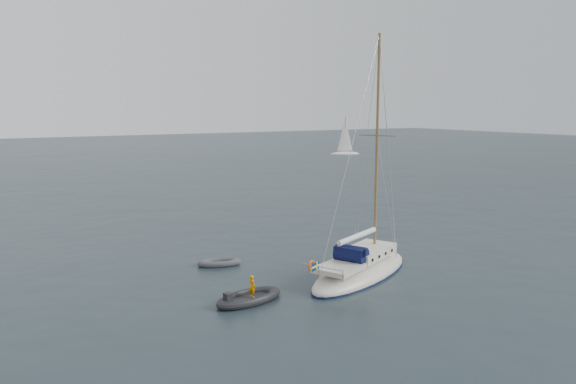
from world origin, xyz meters
TOP-DOWN VIEW (x-y plane):
  - ground at (0.00, 0.00)m, footprint 300.00×300.00m
  - sailboat at (2.20, -2.89)m, footprint 9.34×2.80m
  - dinghy at (-3.46, 2.82)m, footprint 2.49×1.13m
  - rib at (-4.73, -3.39)m, footprint 3.56×1.62m
  - distant_yacht_b at (47.13, 59.23)m, footprint 5.66×3.02m

SIDE VIEW (x-z plane):
  - ground at x=0.00m, z-range 0.00..0.00m
  - dinghy at x=-3.46m, z-range -0.02..0.34m
  - rib at x=-4.73m, z-range -0.42..0.83m
  - sailboat at x=2.20m, z-range -5.64..7.65m
  - distant_yacht_b at x=47.13m, z-range -0.54..6.95m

